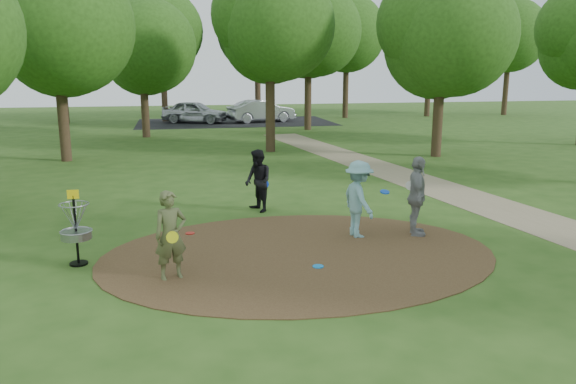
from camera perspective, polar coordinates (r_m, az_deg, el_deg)
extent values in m
plane|color=#2D5119|center=(11.99, 1.17, -6.36)|extent=(100.00, 100.00, 0.00)
cylinder|color=#47301C|center=(11.99, 1.17, -6.31)|extent=(8.40, 8.40, 0.02)
cube|color=#8C7A5B|center=(16.35, 22.32, -2.16)|extent=(7.55, 39.89, 0.01)
cube|color=black|center=(41.49, -5.38, 7.08)|extent=(14.00, 8.00, 0.01)
imported|color=#585E36|center=(10.63, -11.84, -4.34)|extent=(0.71, 0.57, 1.69)
cylinder|color=yellow|center=(10.35, -11.67, -4.52)|extent=(0.22, 0.07, 0.22)
imported|color=#7BB1B8|center=(13.09, 7.20, -0.74)|extent=(0.83, 1.25, 1.80)
cylinder|color=blue|center=(13.26, 9.80, 0.02)|extent=(0.24, 0.24, 0.08)
imported|color=black|center=(15.35, -3.06, 1.14)|extent=(0.89, 1.00, 1.72)
cylinder|color=#0D38E9|center=(15.37, -2.36, 0.80)|extent=(0.22, 0.07, 0.22)
imported|color=gray|center=(13.42, 12.96, -0.45)|extent=(0.78, 1.19, 1.89)
cylinder|color=white|center=(13.33, 12.32, 0.64)|extent=(0.23, 0.11, 0.22)
cylinder|color=#0D84E0|center=(11.23, 3.07, -7.55)|extent=(0.22, 0.22, 0.02)
cylinder|color=#B31A11|center=(13.58, -9.93, -4.15)|extent=(0.22, 0.22, 0.02)
imported|color=#AEB1B6|center=(41.26, -9.46, 8.04)|extent=(5.02, 3.64, 1.59)
imported|color=#A7A9AF|center=(41.40, -2.72, 8.22)|extent=(5.16, 2.92, 1.61)
cylinder|color=black|center=(11.97, -20.72, -3.84)|extent=(0.05, 0.05, 1.35)
cylinder|color=black|center=(12.16, -20.48, -6.81)|extent=(0.36, 0.36, 0.04)
cylinder|color=gray|center=(11.98, -20.70, -4.10)|extent=(0.60, 0.60, 0.16)
torus|color=gray|center=(11.96, -20.73, -3.73)|extent=(0.63, 0.63, 0.03)
torus|color=gray|center=(11.83, -20.94, -1.17)|extent=(0.58, 0.58, 0.02)
cube|color=yellow|center=(11.78, -21.01, -0.22)|extent=(0.22, 0.02, 0.18)
cylinder|color=#332316|center=(25.54, -21.88, 7.16)|extent=(0.44, 0.44, 3.80)
sphere|color=#234713|center=(25.50, -22.53, 14.85)|extent=(5.57, 5.57, 5.57)
cylinder|color=#332316|center=(26.51, -1.82, 8.62)|extent=(0.44, 0.44, 4.18)
sphere|color=#234713|center=(26.51, -1.87, 16.11)|extent=(4.99, 4.99, 4.99)
cylinder|color=#332316|center=(25.87, 14.98, 7.48)|extent=(0.44, 0.44, 3.61)
sphere|color=#234713|center=(25.81, 15.40, 14.69)|extent=(5.27, 5.27, 5.27)
cylinder|color=#332316|center=(33.17, -14.33, 8.36)|extent=(0.44, 0.44, 3.42)
sphere|color=#234713|center=(33.11, -14.63, 13.78)|extent=(5.19, 5.19, 5.19)
cylinder|color=#332316|center=(36.13, 2.04, 9.80)|extent=(0.44, 0.44, 4.37)
sphere|color=#234713|center=(36.14, 2.09, 15.72)|extent=(5.62, 5.62, 5.62)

